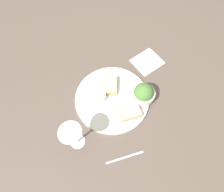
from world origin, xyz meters
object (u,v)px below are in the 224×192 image
Objects in this scene: salad_bowl at (143,93)px; wine_glass at (72,135)px; sauce_ramekin at (99,96)px; cheese_toast_near at (130,112)px; cheese_toast_far at (111,85)px; napkin at (147,62)px; fork at (125,157)px.

salad_bowl is 0.67× the size of wine_glass.
cheese_toast_near is (-0.03, 0.16, -0.00)m from sauce_ramekin.
cheese_toast_far is 0.26m from napkin.
salad_bowl is 0.77× the size of fork.
napkin is at bearing -161.15° from cheese_toast_near.
sauce_ramekin is 0.30m from fork.
fork is at bearing 20.76° from salad_bowl.
cheese_toast_far reaches higher than fork.
salad_bowl is at bearing -179.25° from cheese_toast_near.
sauce_ramekin is 0.08m from cheese_toast_far.
napkin is at bearing -152.75° from salad_bowl.
cheese_toast_far reaches higher than napkin.
wine_glass is (0.22, 0.06, 0.09)m from sauce_ramekin.
fork is (0.14, 0.26, -0.03)m from sauce_ramekin.
salad_bowl reaches higher than cheese_toast_near.
cheese_toast_near is 0.17m from cheese_toast_far.
cheese_toast_near reaches higher than fork.
napkin is (-0.25, 0.05, -0.02)m from cheese_toast_far.
sauce_ramekin reaches higher than cheese_toast_near.
wine_glass is 0.56m from napkin.
salad_bowl reaches higher than napkin.
salad_bowl is 0.37m from wine_glass.
wine_glass is 1.15× the size of fork.
cheese_toast_far is 0.70× the size of wine_glass.
sauce_ramekin is 0.38× the size of wine_glass.
sauce_ramekin is 0.24m from wine_glass.
cheese_toast_near is 0.68× the size of napkin.
wine_glass is (0.25, -0.10, 0.09)m from cheese_toast_near.
salad_bowl is at bearing 108.56° from cheese_toast_far.
fork is (-0.08, 0.20, -0.11)m from wine_glass.
cheese_toast_near is 0.84× the size of fork.
wine_glass is (0.30, 0.06, 0.09)m from cheese_toast_far.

